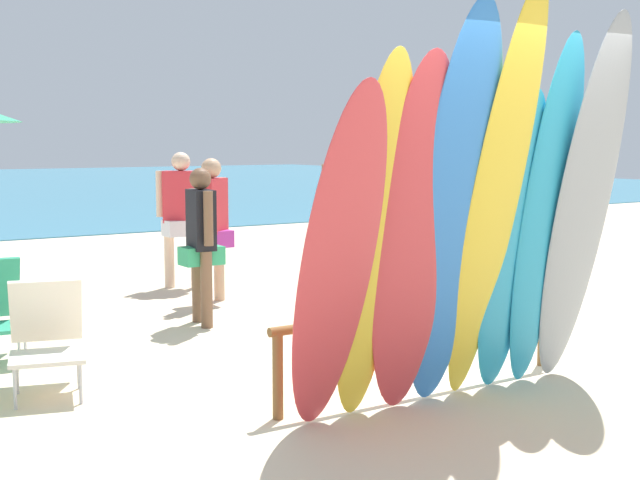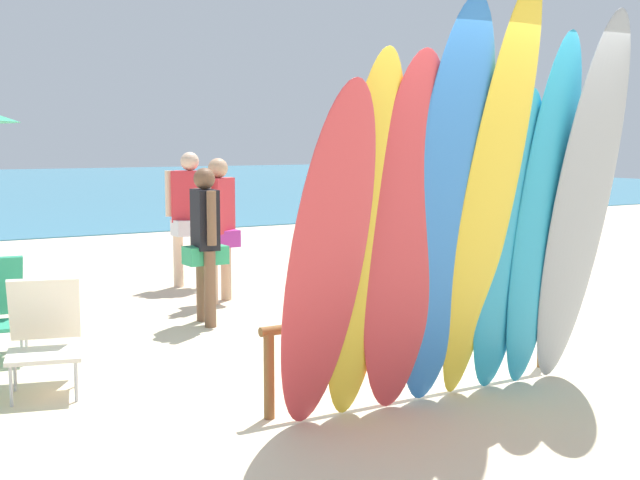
{
  "view_description": "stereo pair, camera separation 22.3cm",
  "coord_description": "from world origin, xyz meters",
  "px_view_note": "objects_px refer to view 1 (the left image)",
  "views": [
    {
      "loc": [
        -3.91,
        -4.62,
        1.77
      ],
      "look_at": [
        0.0,
        1.37,
        0.95
      ],
      "focal_mm": 48.23,
      "sensor_mm": 36.0,
      "label": 1
    },
    {
      "loc": [
        -3.72,
        -4.74,
        1.77
      ],
      "look_at": [
        0.0,
        1.37,
        0.95
      ],
      "focal_mm": 48.23,
      "sensor_mm": 36.0,
      "label": 2
    }
  ],
  "objects_px": {
    "beachgoer_midbeach": "(350,207)",
    "beachgoer_by_water": "(182,210)",
    "surfboard_teal_5": "(512,243)",
    "surfboard_teal_6": "(546,214)",
    "beachgoer_photographing": "(201,235)",
    "surfboard_rack": "(425,325)",
    "surfboard_yellow_4": "(496,197)",
    "surfboard_red_0": "(338,261)",
    "surfboard_grey_7": "(584,202)",
    "surfboard_yellow_1": "(374,240)",
    "beach_chair_blue": "(47,333)",
    "surfboard_red_2": "(414,237)",
    "beachgoer_strolling": "(212,220)",
    "surfboard_blue_3": "(454,210)"
  },
  "relations": [
    {
      "from": "surfboard_red_0",
      "to": "surfboard_yellow_4",
      "type": "height_order",
      "value": "surfboard_yellow_4"
    },
    {
      "from": "beachgoer_midbeach",
      "to": "beachgoer_by_water",
      "type": "relative_size",
      "value": 1.06
    },
    {
      "from": "surfboard_red_0",
      "to": "beachgoer_by_water",
      "type": "xyz_separation_m",
      "value": [
        1.4,
        5.39,
        -0.12
      ]
    },
    {
      "from": "surfboard_rack",
      "to": "beachgoer_midbeach",
      "type": "relative_size",
      "value": 1.46
    },
    {
      "from": "surfboard_red_2",
      "to": "surfboard_yellow_4",
      "type": "bearing_deg",
      "value": -3.89
    },
    {
      "from": "surfboard_yellow_4",
      "to": "surfboard_red_0",
      "type": "bearing_deg",
      "value": 172.85
    },
    {
      "from": "surfboard_grey_7",
      "to": "beachgoer_strolling",
      "type": "relative_size",
      "value": 1.71
    },
    {
      "from": "surfboard_teal_5",
      "to": "surfboard_teal_6",
      "type": "distance_m",
      "value": 0.34
    },
    {
      "from": "surfboard_red_2",
      "to": "beachgoer_midbeach",
      "type": "distance_m",
      "value": 4.59
    },
    {
      "from": "surfboard_yellow_1",
      "to": "beachgoer_midbeach",
      "type": "relative_size",
      "value": 1.35
    },
    {
      "from": "surfboard_red_0",
      "to": "surfboard_red_2",
      "type": "xyz_separation_m",
      "value": [
        0.62,
        0.06,
        0.1
      ]
    },
    {
      "from": "surfboard_yellow_4",
      "to": "beachgoer_by_water",
      "type": "relative_size",
      "value": 1.75
    },
    {
      "from": "surfboard_yellow_4",
      "to": "surfboard_teal_5",
      "type": "relative_size",
      "value": 1.33
    },
    {
      "from": "beachgoer_photographing",
      "to": "beachgoer_by_water",
      "type": "distance_m",
      "value": 2.18
    },
    {
      "from": "surfboard_teal_5",
      "to": "surfboard_yellow_4",
      "type": "bearing_deg",
      "value": -161.37
    },
    {
      "from": "surfboard_rack",
      "to": "surfboard_blue_3",
      "type": "height_order",
      "value": "surfboard_blue_3"
    },
    {
      "from": "surfboard_teal_6",
      "to": "beachgoer_photographing",
      "type": "distance_m",
      "value": 3.5
    },
    {
      "from": "beachgoer_photographing",
      "to": "beach_chair_blue",
      "type": "distance_m",
      "value": 2.42
    },
    {
      "from": "surfboard_yellow_4",
      "to": "beachgoer_strolling",
      "type": "relative_size",
      "value": 1.8
    },
    {
      "from": "surfboard_red_0",
      "to": "beachgoer_photographing",
      "type": "relative_size",
      "value": 1.44
    },
    {
      "from": "surfboard_yellow_4",
      "to": "surfboard_grey_7",
      "type": "distance_m",
      "value": 0.88
    },
    {
      "from": "surfboard_red_2",
      "to": "surfboard_yellow_4",
      "type": "relative_size",
      "value": 0.82
    },
    {
      "from": "surfboard_red_2",
      "to": "beachgoer_midbeach",
      "type": "bearing_deg",
      "value": 63.94
    },
    {
      "from": "surfboard_yellow_1",
      "to": "beachgoer_by_water",
      "type": "xyz_separation_m",
      "value": [
        1.07,
        5.31,
        -0.22
      ]
    },
    {
      "from": "surfboard_teal_5",
      "to": "beachgoer_photographing",
      "type": "xyz_separation_m",
      "value": [
        -0.86,
        3.23,
        -0.19
      ]
    },
    {
      "from": "beachgoer_by_water",
      "to": "beach_chair_blue",
      "type": "xyz_separation_m",
      "value": [
        -2.6,
        -3.5,
        -0.52
      ]
    },
    {
      "from": "surfboard_yellow_1",
      "to": "beachgoer_strolling",
      "type": "distance_m",
      "value": 4.33
    },
    {
      "from": "surfboard_grey_7",
      "to": "beach_chair_blue",
      "type": "relative_size",
      "value": 3.26
    },
    {
      "from": "surfboard_red_0",
      "to": "surfboard_blue_3",
      "type": "xyz_separation_m",
      "value": [
        0.91,
        0.01,
        0.26
      ]
    },
    {
      "from": "beachgoer_midbeach",
      "to": "beach_chair_blue",
      "type": "xyz_separation_m",
      "value": [
        -4.12,
        -2.13,
        -0.58
      ]
    },
    {
      "from": "surfboard_yellow_4",
      "to": "surfboard_grey_7",
      "type": "height_order",
      "value": "surfboard_yellow_4"
    },
    {
      "from": "surfboard_blue_3",
      "to": "beach_chair_blue",
      "type": "bearing_deg",
      "value": 142.14
    },
    {
      "from": "surfboard_rack",
      "to": "surfboard_red_0",
      "type": "height_order",
      "value": "surfboard_red_0"
    },
    {
      "from": "beachgoer_photographing",
      "to": "beach_chair_blue",
      "type": "xyz_separation_m",
      "value": [
        -1.89,
        -1.44,
        -0.45
      ]
    },
    {
      "from": "surfboard_red_2",
      "to": "surfboard_blue_3",
      "type": "distance_m",
      "value": 0.33
    },
    {
      "from": "surfboard_yellow_1",
      "to": "surfboard_red_2",
      "type": "relative_size",
      "value": 1.0
    },
    {
      "from": "beachgoer_photographing",
      "to": "beachgoer_midbeach",
      "type": "xyz_separation_m",
      "value": [
        2.23,
        0.69,
        0.13
      ]
    },
    {
      "from": "surfboard_blue_3",
      "to": "beachgoer_strolling",
      "type": "xyz_separation_m",
      "value": [
        0.36,
        4.3,
        -0.41
      ]
    },
    {
      "from": "surfboard_red_0",
      "to": "beachgoer_strolling",
      "type": "bearing_deg",
      "value": 70.44
    },
    {
      "from": "surfboard_rack",
      "to": "beach_chair_blue",
      "type": "height_order",
      "value": "beach_chair_blue"
    },
    {
      "from": "beachgoer_by_water",
      "to": "beachgoer_strolling",
      "type": "height_order",
      "value": "beachgoer_by_water"
    },
    {
      "from": "surfboard_blue_3",
      "to": "beachgoer_photographing",
      "type": "distance_m",
      "value": 3.37
    },
    {
      "from": "surfboard_teal_6",
      "to": "surfboard_rack",
      "type": "bearing_deg",
      "value": 147.67
    },
    {
      "from": "surfboard_yellow_1",
      "to": "surfboard_blue_3",
      "type": "bearing_deg",
      "value": -12.67
    },
    {
      "from": "beachgoer_by_water",
      "to": "surfboard_grey_7",
      "type": "bearing_deg",
      "value": 136.51
    },
    {
      "from": "surfboard_teal_6",
      "to": "beachgoer_by_water",
      "type": "relative_size",
      "value": 1.55
    },
    {
      "from": "surfboard_teal_5",
      "to": "surfboard_teal_6",
      "type": "xyz_separation_m",
      "value": [
        0.27,
        -0.05,
        0.19
      ]
    },
    {
      "from": "surfboard_yellow_1",
      "to": "beachgoer_photographing",
      "type": "distance_m",
      "value": 3.28
    },
    {
      "from": "surfboard_rack",
      "to": "beachgoer_photographing",
      "type": "bearing_deg",
      "value": 97.68
    },
    {
      "from": "surfboard_red_0",
      "to": "surfboard_teal_6",
      "type": "height_order",
      "value": "surfboard_teal_6"
    }
  ]
}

